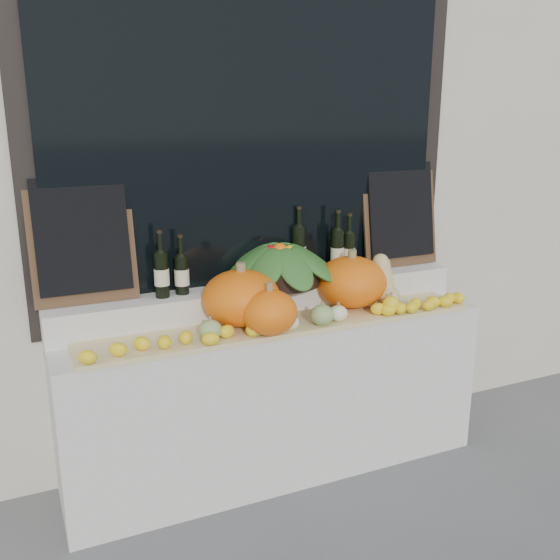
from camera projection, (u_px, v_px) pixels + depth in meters
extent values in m
cube|color=beige|center=(223.00, 57.00, 3.58)|extent=(7.00, 0.90, 4.50)
cube|color=black|center=(253.00, 121.00, 3.28)|extent=(2.40, 0.04, 2.10)
cube|color=black|center=(255.00, 121.00, 3.26)|extent=(2.20, 0.02, 2.00)
cube|color=silver|center=(274.00, 395.00, 3.44)|extent=(2.30, 0.55, 0.88)
cube|color=silver|center=(263.00, 298.00, 3.43)|extent=(2.30, 0.25, 0.16)
cube|color=tan|center=(284.00, 325.00, 3.20)|extent=(2.10, 0.32, 0.02)
ellipsoid|color=orange|center=(241.00, 298.00, 3.14)|extent=(0.45, 0.45, 0.28)
ellipsoid|color=orange|center=(351.00, 282.00, 3.43)|extent=(0.51, 0.51, 0.28)
ellipsoid|color=orange|center=(270.00, 312.00, 3.01)|extent=(0.29, 0.29, 0.22)
ellipsoid|color=tan|center=(388.00, 297.00, 3.43)|extent=(0.13, 0.13, 0.12)
cylinder|color=tan|center=(384.00, 276.00, 3.44)|extent=(0.09, 0.14, 0.18)
sphere|color=tan|center=(381.00, 262.00, 3.46)|extent=(0.09, 0.09, 0.09)
ellipsoid|color=#2D6B20|center=(322.00, 315.00, 3.16)|extent=(0.12, 0.12, 0.10)
cylinder|color=olive|center=(322.00, 303.00, 3.14)|extent=(0.02, 0.02, 0.02)
ellipsoid|color=#2D6B20|center=(258.00, 326.00, 3.02)|extent=(0.11, 0.11, 0.10)
cylinder|color=olive|center=(258.00, 314.00, 3.00)|extent=(0.02, 0.02, 0.02)
ellipsoid|color=#F6F1C5|center=(289.00, 322.00, 3.09)|extent=(0.10, 0.10, 0.08)
cylinder|color=olive|center=(290.00, 313.00, 3.08)|extent=(0.02, 0.02, 0.02)
ellipsoid|color=yellow|center=(277.00, 320.00, 3.04)|extent=(0.12, 0.12, 0.14)
cylinder|color=olive|center=(277.00, 304.00, 3.02)|extent=(0.02, 0.02, 0.02)
ellipsoid|color=#F6F1C5|center=(338.00, 313.00, 3.22)|extent=(0.10, 0.10, 0.08)
cylinder|color=olive|center=(339.00, 304.00, 3.20)|extent=(0.02, 0.02, 0.02)
ellipsoid|color=yellow|center=(391.00, 305.00, 3.33)|extent=(0.09, 0.09, 0.10)
cylinder|color=olive|center=(391.00, 294.00, 3.31)|extent=(0.02, 0.02, 0.02)
ellipsoid|color=#2D6B20|center=(210.00, 330.00, 2.96)|extent=(0.11, 0.11, 0.10)
cylinder|color=olive|center=(210.00, 318.00, 2.94)|extent=(0.02, 0.02, 0.02)
cylinder|color=black|center=(280.00, 274.00, 3.42)|extent=(0.45, 0.45, 0.10)
cylinder|color=black|center=(162.00, 275.00, 3.14)|extent=(0.07, 0.07, 0.23)
cylinder|color=black|center=(160.00, 243.00, 3.10)|extent=(0.03, 0.03, 0.10)
cylinder|color=beige|center=(162.00, 277.00, 3.15)|extent=(0.08, 0.08, 0.08)
cylinder|color=black|center=(159.00, 232.00, 3.08)|extent=(0.03, 0.03, 0.02)
cylinder|color=black|center=(182.00, 275.00, 3.21)|extent=(0.07, 0.07, 0.20)
cylinder|color=black|center=(180.00, 247.00, 3.17)|extent=(0.03, 0.03, 0.10)
cylinder|color=beige|center=(182.00, 277.00, 3.21)|extent=(0.08, 0.08, 0.08)
cylinder|color=black|center=(180.00, 236.00, 3.15)|extent=(0.03, 0.03, 0.02)
cylinder|color=black|center=(299.00, 252.00, 3.52)|extent=(0.08, 0.08, 0.29)
cylinder|color=black|center=(299.00, 218.00, 3.47)|extent=(0.03, 0.03, 0.10)
cylinder|color=beige|center=(299.00, 254.00, 3.52)|extent=(0.08, 0.08, 0.08)
cylinder|color=black|center=(299.00, 208.00, 3.45)|extent=(0.03, 0.03, 0.02)
cylinder|color=black|center=(337.00, 253.00, 3.55)|extent=(0.07, 0.07, 0.26)
cylinder|color=black|center=(338.00, 221.00, 3.50)|extent=(0.03, 0.03, 0.10)
cylinder|color=beige|center=(337.00, 255.00, 3.55)|extent=(0.08, 0.08, 0.08)
cylinder|color=black|center=(338.00, 211.00, 3.48)|extent=(0.03, 0.03, 0.02)
cylinder|color=black|center=(348.00, 253.00, 3.59)|extent=(0.07, 0.07, 0.24)
cylinder|color=black|center=(349.00, 224.00, 3.55)|extent=(0.03, 0.03, 0.10)
cylinder|color=beige|center=(348.00, 255.00, 3.60)|extent=(0.08, 0.08, 0.08)
cylinder|color=black|center=(350.00, 215.00, 3.53)|extent=(0.03, 0.03, 0.02)
cube|color=#4C331E|center=(82.00, 241.00, 3.02)|extent=(0.50, 0.12, 0.61)
cube|color=black|center=(82.00, 235.00, 3.00)|extent=(0.44, 0.11, 0.56)
cube|color=#4C331E|center=(399.00, 215.00, 3.75)|extent=(0.50, 0.12, 0.61)
cube|color=black|center=(401.00, 210.00, 3.73)|extent=(0.44, 0.11, 0.56)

